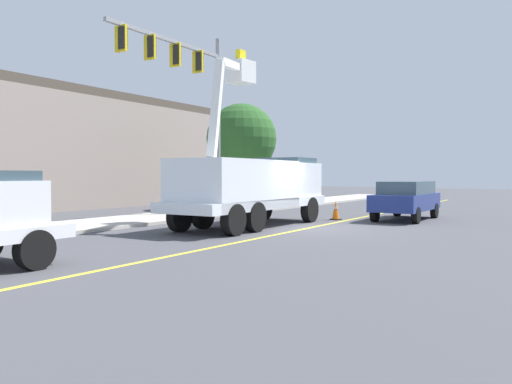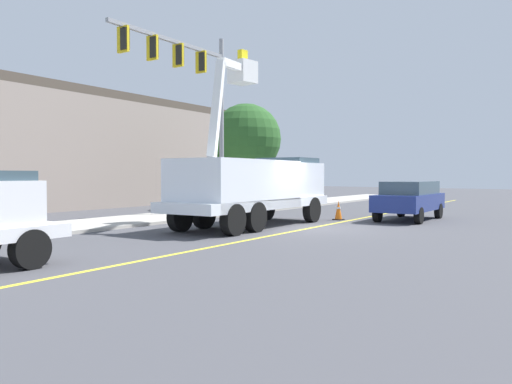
{
  "view_description": "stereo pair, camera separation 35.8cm",
  "coord_description": "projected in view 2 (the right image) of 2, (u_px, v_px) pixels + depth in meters",
  "views": [
    {
      "loc": [
        -15.91,
        -10.57,
        1.97
      ],
      "look_at": [
        -2.76,
        0.34,
        1.4
      ],
      "focal_mm": 35.87,
      "sensor_mm": 36.0,
      "label": 1
    },
    {
      "loc": [
        -15.68,
        -10.85,
        1.97
      ],
      "look_at": [
        -2.76,
        0.34,
        1.4
      ],
      "focal_mm": 35.87,
      "sensor_mm": 36.0,
      "label": 2
    }
  ],
  "objects": [
    {
      "name": "traffic_signal_mast",
      "position": [
        190.0,
        82.0,
        22.92
      ],
      "size": [
        7.13,
        1.28,
        8.58
      ],
      "color": "gray",
      "rests_on": "ground"
    },
    {
      "name": "traffic_cone_mid_front",
      "position": [
        338.0,
        210.0,
        22.36
      ],
      "size": [
        0.4,
        0.4,
        0.85
      ],
      "color": "black",
      "rests_on": "ground"
    },
    {
      "name": "utility_bucket_truck",
      "position": [
        254.0,
        184.0,
        19.59
      ],
      "size": [
        8.47,
        3.62,
        7.05
      ],
      "color": "white",
      "rests_on": "ground"
    },
    {
      "name": "passing_minivan",
      "position": [
        410.0,
        198.0,
        22.31
      ],
      "size": [
        5.02,
        2.55,
        1.69
      ],
      "color": "navy",
      "rests_on": "ground"
    },
    {
      "name": "ground",
      "position": [
        312.0,
        228.0,
        19.01
      ],
      "size": [
        120.0,
        120.0,
        0.0
      ],
      "primitive_type": "plane",
      "color": "#47474C"
    },
    {
      "name": "street_tree_right",
      "position": [
        246.0,
        139.0,
        29.57
      ],
      "size": [
        4.06,
        4.06,
        6.1
      ],
      "color": "brown",
      "rests_on": "ground"
    },
    {
      "name": "sidewalk_far_side",
      "position": [
        163.0,
        217.0,
        23.06
      ],
      "size": [
        59.91,
        11.95,
        0.12
      ],
      "primitive_type": "cube",
      "rotation": [
        0.0,
        0.0,
        0.14
      ],
      "color": "#B2ADA3",
      "rests_on": "ground"
    },
    {
      "name": "commercial_building_backdrop",
      "position": [
        70.0,
        151.0,
        32.81
      ],
      "size": [
        25.62,
        12.25,
        6.99
      ],
      "color": "gray",
      "rests_on": "ground"
    },
    {
      "name": "lane_centre_stripe",
      "position": [
        312.0,
        228.0,
        19.01
      ],
      "size": [
        49.53,
        7.15,
        0.01
      ],
      "primitive_type": "cube",
      "rotation": [
        0.0,
        0.0,
        0.14
      ],
      "color": "yellow",
      "rests_on": "ground"
    }
  ]
}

